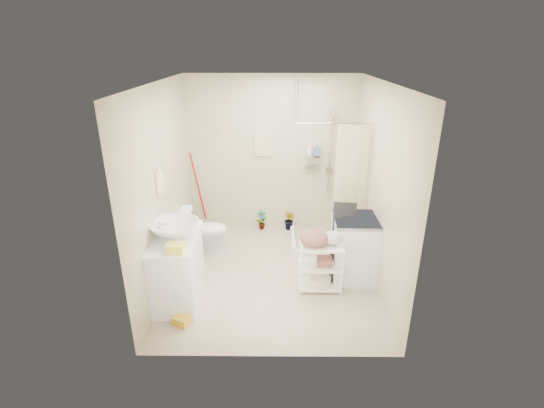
% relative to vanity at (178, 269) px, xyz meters
% --- Properties ---
extents(floor, '(3.20, 3.20, 0.00)m').
position_rel_vanity_xyz_m(floor, '(1.16, 0.59, -0.43)').
color(floor, tan).
rests_on(floor, ground).
extents(ceiling, '(2.80, 3.20, 0.04)m').
position_rel_vanity_xyz_m(ceiling, '(1.16, 0.59, 2.17)').
color(ceiling, silver).
rests_on(ceiling, ground).
extents(wall_back, '(2.80, 0.04, 2.60)m').
position_rel_vanity_xyz_m(wall_back, '(1.16, 2.19, 0.87)').
color(wall_back, '#C2B796').
rests_on(wall_back, ground).
extents(wall_front, '(2.80, 0.04, 2.60)m').
position_rel_vanity_xyz_m(wall_front, '(1.16, -1.01, 0.87)').
color(wall_front, '#C2B796').
rests_on(wall_front, ground).
extents(wall_left, '(0.04, 3.20, 2.60)m').
position_rel_vanity_xyz_m(wall_left, '(-0.24, 0.59, 0.87)').
color(wall_left, '#C2B796').
rests_on(wall_left, ground).
extents(wall_right, '(0.04, 3.20, 2.60)m').
position_rel_vanity_xyz_m(wall_right, '(2.56, 0.59, 0.87)').
color(wall_right, '#C2B796').
rests_on(wall_right, ground).
extents(vanity, '(0.58, 1.00, 0.86)m').
position_rel_vanity_xyz_m(vanity, '(0.00, 0.00, 0.00)').
color(vanity, silver).
rests_on(vanity, ground).
extents(sink, '(0.75, 0.75, 0.21)m').
position_rel_vanity_xyz_m(sink, '(0.01, 0.01, 0.53)').
color(sink, silver).
rests_on(sink, vanity).
extents(counter_basket, '(0.19, 0.15, 0.11)m').
position_rel_vanity_xyz_m(counter_basket, '(0.10, -0.36, 0.48)').
color(counter_basket, yellow).
rests_on(counter_basket, vanity).
extents(floor_basket, '(0.32, 0.29, 0.14)m').
position_rel_vanity_xyz_m(floor_basket, '(0.13, -0.51, -0.36)').
color(floor_basket, gold).
rests_on(floor_basket, ground).
extents(toilet, '(0.71, 0.41, 0.72)m').
position_rel_vanity_xyz_m(toilet, '(0.12, 1.24, -0.07)').
color(toilet, white).
rests_on(toilet, ground).
extents(mop, '(0.15, 0.15, 1.39)m').
position_rel_vanity_xyz_m(mop, '(-0.14, 2.06, 0.27)').
color(mop, '#B50E06').
rests_on(mop, ground).
extents(potted_plant_a, '(0.22, 0.20, 0.35)m').
position_rel_vanity_xyz_m(potted_plant_a, '(0.98, 2.03, -0.26)').
color(potted_plant_a, brown).
rests_on(potted_plant_a, ground).
extents(potted_plant_b, '(0.25, 0.25, 0.36)m').
position_rel_vanity_xyz_m(potted_plant_b, '(1.46, 2.01, -0.25)').
color(potted_plant_b, brown).
rests_on(potted_plant_b, ground).
extents(hanging_towel, '(0.28, 0.03, 0.42)m').
position_rel_vanity_xyz_m(hanging_towel, '(1.01, 2.17, 1.07)').
color(hanging_towel, beige).
rests_on(hanging_towel, wall_back).
extents(towel_ring, '(0.04, 0.22, 0.34)m').
position_rel_vanity_xyz_m(towel_ring, '(-0.22, 0.39, 1.04)').
color(towel_ring, '#FBEC92').
rests_on(towel_ring, wall_left).
extents(tp_holder, '(0.08, 0.12, 0.14)m').
position_rel_vanity_xyz_m(tp_holder, '(-0.20, 0.64, 0.29)').
color(tp_holder, white).
rests_on(tp_holder, wall_left).
extents(shower, '(1.10, 1.10, 2.10)m').
position_rel_vanity_xyz_m(shower, '(2.01, 1.64, 0.62)').
color(shower, silver).
rests_on(shower, ground).
extents(shampoo_bottle_a, '(0.10, 0.10, 0.21)m').
position_rel_vanity_xyz_m(shampoo_bottle_a, '(1.78, 2.10, 1.00)').
color(shampoo_bottle_a, silver).
rests_on(shampoo_bottle_a, shower).
extents(shampoo_bottle_b, '(0.10, 0.10, 0.17)m').
position_rel_vanity_xyz_m(shampoo_bottle_b, '(1.90, 2.11, 0.97)').
color(shampoo_bottle_b, '#4569B7').
rests_on(shampoo_bottle_b, shower).
extents(washing_machine, '(0.62, 0.64, 0.89)m').
position_rel_vanity_xyz_m(washing_machine, '(2.30, 0.53, 0.01)').
color(washing_machine, silver).
rests_on(washing_machine, ground).
extents(laundry_rack, '(0.57, 0.34, 0.77)m').
position_rel_vanity_xyz_m(laundry_rack, '(1.81, 0.23, -0.04)').
color(laundry_rack, white).
rests_on(laundry_rack, ground).
extents(ironing_board, '(0.33, 0.16, 1.12)m').
position_rel_vanity_xyz_m(ironing_board, '(2.12, 0.47, 0.13)').
color(ironing_board, black).
rests_on(ironing_board, ground).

